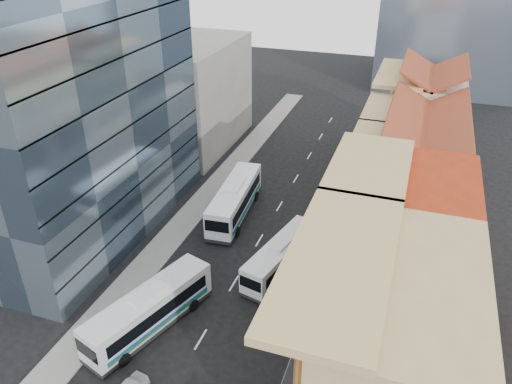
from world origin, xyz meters
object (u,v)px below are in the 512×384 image
at_px(office_tower, 69,85).
at_px(bus_left_near, 149,309).
at_px(bus_left_far, 235,199).
at_px(bus_right, 281,256).
at_px(shophouse_tan, 396,359).

distance_m(office_tower, bus_left_near, 21.44).
bearing_deg(bus_left_far, bus_right, -50.16).
relative_size(office_tower, bus_right, 2.96).
bearing_deg(bus_left_near, bus_left_far, 107.70).
xyz_separation_m(shophouse_tan, bus_left_far, (-17.99, 20.68, -4.08)).
bearing_deg(bus_right, bus_left_far, 147.70).
height_order(shophouse_tan, bus_left_far, shophouse_tan).
bearing_deg(shophouse_tan, bus_left_far, 131.02).
xyz_separation_m(office_tower, bus_right, (20.36, -0.89, -13.37)).
bearing_deg(shophouse_tan, bus_right, 129.06).
bearing_deg(office_tower, bus_right, -2.49).
bearing_deg(shophouse_tan, office_tower, 155.70).
relative_size(office_tower, bus_left_far, 2.50).
relative_size(bus_left_near, bus_left_far, 0.95).
bearing_deg(shophouse_tan, bus_left_near, 170.78).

